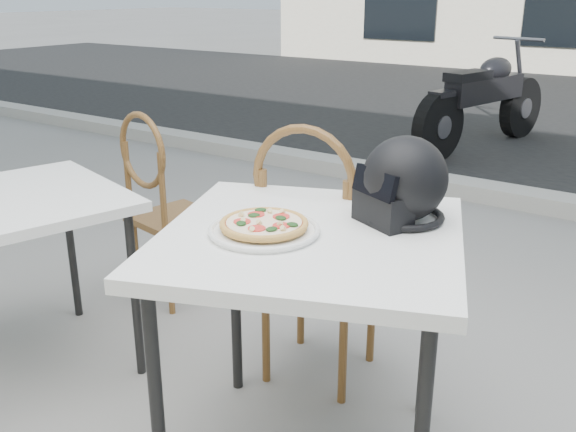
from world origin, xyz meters
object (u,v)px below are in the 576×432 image
Objects in this scene: cafe_table_main at (311,255)px; cafe_table_side at (12,214)px; pizza at (264,224)px; cafe_chair_main at (314,244)px; cafe_chair_side at (162,198)px; motorcycle at (484,101)px; plate at (264,230)px; helmet at (402,184)px.

cafe_table_main is 1.27m from cafe_table_side.
pizza is at bearing -139.82° from cafe_table_main.
cafe_chair_main is (-0.25, 0.41, -0.16)m from cafe_table_main.
cafe_chair_main is at bearing -179.90° from cafe_chair_side.
cafe_chair_main is at bearing 121.18° from cafe_table_main.
cafe_chair_main is at bearing 106.02° from pizza.
motorcycle is (0.20, 4.94, -0.22)m from cafe_table_side.
cafe_chair_side is 4.17m from motorcycle.
plate is 1.36m from cafe_chair_side.
cafe_chair_main reaches higher than cafe_table_main.
plate is 1.13× the size of helmet.
pizza reaches higher than plate.
cafe_chair_main is (-0.42, 0.17, -0.35)m from helmet.
plate is 0.57m from cafe_chair_main.
pizza is 0.89× the size of helmet.
helmet is 0.57m from cafe_chair_main.
cafe_chair_main is at bearing -177.40° from helmet.
plate is (-0.11, -0.09, 0.08)m from cafe_table_main.
cafe_chair_main is at bearing -66.37° from motorcycle.
helmet is 0.17× the size of motorcycle.
cafe_chair_side is (0.01, 0.77, -0.14)m from cafe_table_side.
motorcycle reaches higher than cafe_table_main.
cafe_chair_main is 1.17m from cafe_table_side.
cafe_chair_side is at bearing 148.87° from plate.
cafe_chair_side is (-1.00, 0.19, -0.05)m from cafe_chair_main.
plate is at bearing -65.79° from motorcycle.
cafe_table_main is 1.16× the size of cafe_chair_side.
cafe_table_main is 1.06× the size of cafe_chair_main.
plate is 4.96m from motorcycle.
motorcycle reaches higher than pizza.
motorcycle is (0.19, 4.17, -0.08)m from cafe_chair_side.
cafe_table_main is 0.54× the size of motorcycle.
cafe_table_side is (-1.43, -0.42, -0.26)m from helmet.
cafe_table_main is at bearing -64.38° from motorcycle.
helmet is at bearing 50.32° from pizza.
cafe_table_side is 4.95m from motorcycle.
cafe_table_side is at bearing -175.72° from pizza.
cafe_chair_main reaches higher than plate.
helmet is at bearing 176.75° from cafe_chair_side.
helmet is at bearing 16.35° from cafe_table_side.
helmet is at bearing -61.70° from motorcycle.
cafe_table_main is 0.16m from plate.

